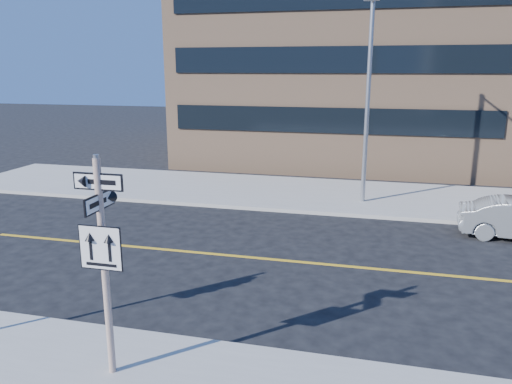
# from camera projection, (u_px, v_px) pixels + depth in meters

# --- Properties ---
(ground) EXTENTS (120.00, 120.00, 0.00)m
(ground) POSITION_uv_depth(u_px,v_px,m) (168.00, 315.00, 11.62)
(ground) COLOR black
(ground) RESTS_ON ground
(sign_pole) EXTENTS (0.92, 0.92, 4.06)m
(sign_pole) POSITION_uv_depth(u_px,v_px,m) (103.00, 255.00, 8.66)
(sign_pole) COLOR white
(sign_pole) RESTS_ON near_sidewalk
(streetlight_a) EXTENTS (0.55, 2.25, 8.00)m
(streetlight_a) POSITION_uv_depth(u_px,v_px,m) (368.00, 90.00, 19.66)
(streetlight_a) COLOR gray
(streetlight_a) RESTS_ON far_sidewalk
(building_brick) EXTENTS (18.00, 18.00, 18.00)m
(building_brick) POSITION_uv_depth(u_px,v_px,m) (347.00, 14.00, 32.51)
(building_brick) COLOR tan
(building_brick) RESTS_ON ground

